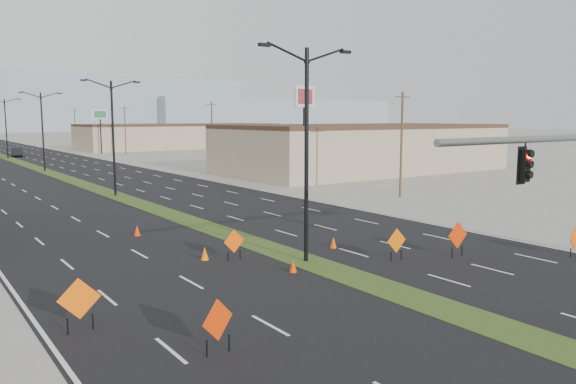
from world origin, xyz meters
TOP-DOWN VIEW (x-y plane):
  - ground at (0.00, 0.00)m, footprint 600.00×600.00m
  - road_surface at (0.00, 100.00)m, footprint 25.00×400.00m
  - median_strip at (0.00, 100.00)m, footprint 2.00×400.00m
  - building_se_near at (34.00, 45.00)m, footprint 36.00×18.00m
  - building_se_far at (38.00, 110.00)m, footprint 44.00×16.00m
  - mesa_center at (40.00, 300.00)m, footprint 220.00×50.00m
  - mesa_east at (180.00, 290.00)m, footprint 160.00×50.00m
  - streetlight_0 at (0.00, 12.00)m, footprint 5.15×0.24m
  - streetlight_1 at (0.00, 40.00)m, footprint 5.15×0.24m
  - streetlight_2 at (0.00, 68.00)m, footprint 5.15×0.24m
  - streetlight_3 at (0.00, 96.00)m, footprint 5.15×0.24m
  - utility_pole_0 at (20.00, 25.00)m, footprint 1.60×0.20m
  - utility_pole_1 at (20.00, 60.00)m, footprint 1.60×0.20m
  - utility_pole_2 at (20.00, 95.00)m, footprint 1.60×0.20m
  - utility_pole_3 at (20.00, 130.00)m, footprint 1.60×0.20m
  - car_mid at (2.00, 99.78)m, footprint 2.19×5.03m
  - construction_sign_0 at (-11.26, 9.04)m, footprint 1.34×0.20m
  - construction_sign_1 at (-8.45, 5.01)m, footprint 1.19×0.46m
  - construction_sign_2 at (-2.68, 14.20)m, footprint 1.13×0.12m
  - construction_sign_3 at (3.68, 9.67)m, footprint 1.19×0.06m
  - construction_sign_4 at (6.65, 8.44)m, footprint 1.33×0.09m
  - construction_sign_5 at (11.50, 5.17)m, footprint 1.15×0.12m
  - cone_0 at (-3.83, 15.03)m, footprint 0.52×0.52m
  - cone_1 at (-1.61, 10.81)m, footprint 0.37×0.37m
  - cone_2 at (2.86, 13.41)m, footprint 0.48×0.48m
  - cone_3 at (-4.51, 22.35)m, footprint 0.48×0.48m
  - pole_sign_east_near at (19.79, 38.69)m, footprint 3.24×1.41m
  - pole_sign_east_far at (17.14, 100.63)m, footprint 2.69×1.30m

SIDE VIEW (x-z plane):
  - ground at x=0.00m, z-range 0.00..0.00m
  - road_surface at x=0.00m, z-range -0.01..0.01m
  - median_strip at x=0.00m, z-range -0.02..0.02m
  - cone_1 at x=-1.61m, z-range 0.00..0.58m
  - cone_2 at x=2.86m, z-range 0.00..0.61m
  - cone_3 at x=-4.51m, z-range 0.00..0.65m
  - cone_0 at x=-3.83m, z-range 0.00..0.66m
  - car_mid at x=2.00m, z-range 0.00..1.61m
  - construction_sign_2 at x=-2.68m, z-range 0.13..1.64m
  - construction_sign_5 at x=11.50m, z-range 0.13..1.67m
  - construction_sign_3 at x=3.68m, z-range 0.14..1.72m
  - construction_sign_1 at x=-8.45m, z-range 0.15..1.81m
  - construction_sign_4 at x=6.65m, z-range 0.16..1.93m
  - construction_sign_0 at x=-11.26m, z-range 0.16..1.96m
  - building_se_far at x=38.00m, z-range 0.00..5.00m
  - building_se_near at x=34.00m, z-range 0.00..5.50m
  - utility_pole_0 at x=20.00m, z-range 0.17..9.17m
  - utility_pole_1 at x=20.00m, z-range 0.17..9.17m
  - utility_pole_2 at x=20.00m, z-range 0.17..9.17m
  - utility_pole_3 at x=20.00m, z-range 0.17..9.17m
  - streetlight_0 at x=0.00m, z-range 0.41..10.43m
  - streetlight_1 at x=0.00m, z-range 0.41..10.43m
  - streetlight_2 at x=0.00m, z-range 0.41..10.43m
  - streetlight_3 at x=0.00m, z-range 0.41..10.43m
  - pole_sign_east_far at x=17.14m, z-range 2.59..11.00m
  - pole_sign_east_near at x=19.79m, z-range 3.24..13.37m
  - mesa_east at x=180.00m, z-range 0.00..18.00m
  - mesa_center at x=40.00m, z-range 0.00..28.00m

